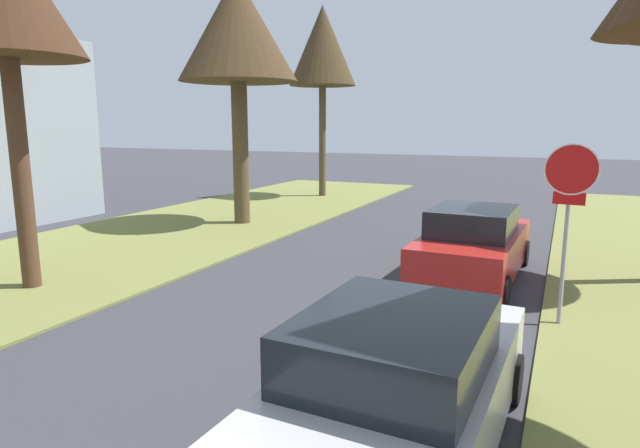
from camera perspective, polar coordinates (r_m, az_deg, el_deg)
stop_sign_far at (r=9.36m, az=25.02°, el=2.77°), size 0.81×0.54×2.95m
street_tree_left_mid_b at (r=18.08m, az=-8.80°, el=19.60°), size 3.79×3.79×7.85m
street_tree_left_far at (r=24.79m, az=0.27°, el=18.30°), size 2.96×2.96×8.35m
parked_sedan_silver at (r=5.50m, az=8.30°, el=-17.25°), size 2.07×4.46×1.57m
parked_sedan_red at (r=11.91m, az=15.97°, el=-2.26°), size 2.07×4.46×1.57m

